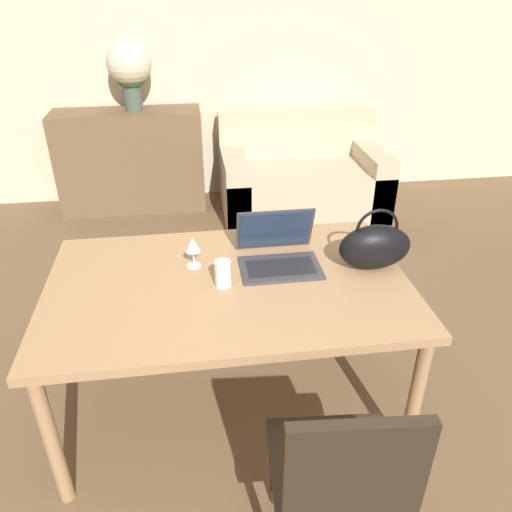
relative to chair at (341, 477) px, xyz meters
name	(u,v)px	position (x,y,z in m)	size (l,w,h in m)	color
ground_plane	(274,511)	(-0.17, 0.23, -0.49)	(14.00, 14.00, 0.00)	brown
wall_back	(209,46)	(-0.17, 3.65, 0.86)	(10.00, 0.06, 2.70)	beige
dining_table	(229,294)	(-0.28, 0.85, 0.17)	(1.60, 1.01, 0.72)	#A87F56
chair	(341,477)	(0.00, 0.00, 0.00)	(0.47, 0.47, 0.88)	#2D2319
couch	(301,179)	(0.58, 3.14, -0.20)	(1.43, 0.86, 0.82)	#C1B293
sideboard	(131,161)	(-0.92, 3.38, -0.05)	(1.26, 0.40, 0.88)	brown
laptop	(278,249)	(-0.03, 1.00, 0.30)	(0.37, 0.32, 0.24)	#38383D
drinking_glass	(223,274)	(-0.31, 0.83, 0.30)	(0.07, 0.07, 0.12)	silver
wine_glass	(193,246)	(-0.43, 1.01, 0.34)	(0.07, 0.07, 0.15)	silver
handbag	(375,246)	(0.39, 0.88, 0.35)	(0.33, 0.15, 0.30)	black
flower_vase	(129,68)	(-0.84, 3.38, 0.74)	(0.36, 0.36, 0.57)	#47564C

